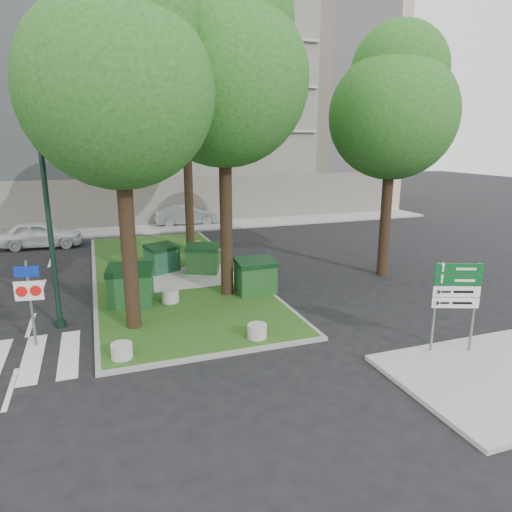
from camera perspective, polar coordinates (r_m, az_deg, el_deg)
name	(u,v)px	position (r m, az deg, el deg)	size (l,w,h in m)	color
ground	(202,358)	(12.36, -6.78, -12.58)	(120.00, 120.00, 0.00)	black
median_island	(171,273)	(19.78, -10.62, -2.15)	(6.00, 16.00, 0.12)	#194C15
median_kerb	(171,274)	(19.79, -10.62, -2.17)	(6.30, 16.30, 0.10)	gray
sidewalk_corner	(502,378)	(12.71, 28.35, -13.22)	(5.00, 4.00, 0.12)	#999993
building_sidewalk	(135,230)	(29.89, -14.84, 3.16)	(42.00, 3.00, 0.12)	#999993
zebra_crossing	(51,355)	(13.56, -24.24, -11.27)	(5.00, 3.00, 0.01)	silver
apartment_building	(119,107)	(36.95, -16.77, 17.46)	(41.00, 12.00, 16.00)	tan
tree_median_near_left	(120,72)	(13.50, -16.68, 21.17)	(5.20, 5.20, 10.53)	black
tree_median_near_right	(226,64)	(16.16, -3.81, 22.85)	(5.60, 5.60, 11.46)	black
tree_median_mid	(123,104)	(19.95, -16.29, 17.79)	(4.80, 4.80, 9.99)	black
tree_median_far	(186,81)	(23.48, -8.71, 20.84)	(5.80, 5.80, 11.93)	black
tree_street_right	(395,103)	(19.59, 16.94, 17.83)	(5.00, 5.00, 10.06)	black
dumpster_a	(131,286)	(16.04, -15.40, -3.59)	(1.68, 1.33, 1.39)	#103D16
dumpster_b	(162,258)	(19.77, -11.65, -0.28)	(1.56, 1.37, 1.21)	#124024
dumpster_c	(203,259)	(19.36, -6.66, -0.34)	(1.59, 1.37, 1.24)	black
dumpster_d	(255,276)	(16.65, -0.07, -2.55)	(1.43, 1.01, 1.31)	#123C12
bollard_left	(122,351)	(12.45, -16.43, -11.28)	(0.54, 0.54, 0.39)	#AAABA5
bollard_right	(257,331)	(13.10, 0.15, -9.35)	(0.55, 0.55, 0.39)	#A8A8A3
bollard_mid	(170,296)	(16.12, -10.68, -4.93)	(0.60, 0.60, 0.43)	#9E9E99
litter_bin	(198,249)	(22.17, -7.32, 0.89)	(0.41, 0.41, 0.72)	gold
street_lamp	(47,204)	(14.52, -24.67, 5.94)	(0.48, 0.48, 6.02)	black
traffic_sign_pole	(29,292)	(13.82, -26.47, -4.05)	(0.73, 0.15, 2.45)	slate
directional_sign	(456,293)	(12.91, 23.72, -4.30)	(1.14, 0.47, 2.41)	slate
car_white	(41,234)	(26.88, -25.33, 2.47)	(1.67, 4.16, 1.42)	white
car_silver	(187,215)	(31.17, -8.64, 5.11)	(1.48, 4.25, 1.40)	#9B9DA2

